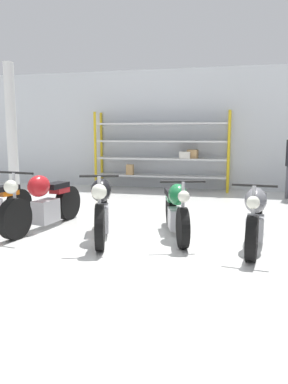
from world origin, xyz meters
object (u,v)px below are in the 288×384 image
(motorcycle_black, at_px, (102,207))
(motorcycle_green, at_px, (176,209))
(motorcycle_red, at_px, (43,203))
(motorcycle_grey, at_px, (255,216))
(shelving_rack, at_px, (162,151))

(motorcycle_black, bearing_deg, motorcycle_green, 91.33)
(motorcycle_green, bearing_deg, motorcycle_red, -104.82)
(motorcycle_red, xyz_separation_m, motorcycle_grey, (3.60, -0.24, -0.01))
(motorcycle_black, height_order, motorcycle_grey, motorcycle_black)
(shelving_rack, height_order, motorcycle_grey, shelving_rack)
(motorcycle_red, bearing_deg, motorcycle_grey, 94.77)
(motorcycle_black, distance_m, motorcycle_green, 1.22)
(shelving_rack, distance_m, motorcycle_red, 5.37)
(motorcycle_black, xyz_separation_m, motorcycle_grey, (2.39, 0.07, -0.04))
(shelving_rack, xyz_separation_m, motorcycle_red, (-1.16, -5.19, -0.70))
(motorcycle_red, xyz_separation_m, motorcycle_green, (2.36, 0.08, -0.02))
(motorcycle_red, relative_size, motorcycle_grey, 1.10)
(shelving_rack, height_order, motorcycle_black, shelving_rack)
(shelving_rack, height_order, motorcycle_red, shelving_rack)
(motorcycle_black, bearing_deg, shelving_rack, 163.12)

